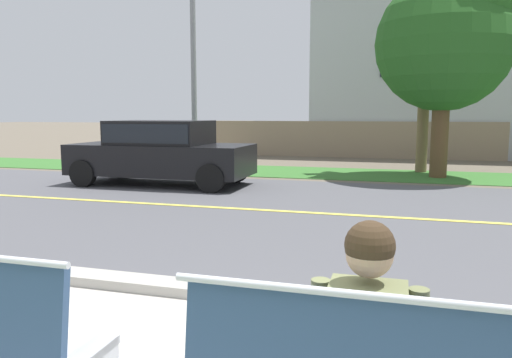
{
  "coord_description": "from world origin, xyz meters",
  "views": [
    {
      "loc": [
        1.23,
        -1.82,
        1.72
      ],
      "look_at": [
        -0.28,
        3.35,
        1.0
      ],
      "focal_mm": 34.71,
      "sensor_mm": 36.0,
      "label": 1
    }
  ],
  "objects_px": {
    "streetlamp": "(196,38)",
    "shade_tree_far_left": "(450,32)",
    "car_black_near": "(161,149)",
    "seated_person_olive": "(368,337)"
  },
  "relations": [
    {
      "from": "streetlamp",
      "to": "shade_tree_far_left",
      "type": "height_order",
      "value": "streetlamp"
    },
    {
      "from": "car_black_near",
      "to": "shade_tree_far_left",
      "type": "relative_size",
      "value": 0.74
    },
    {
      "from": "streetlamp",
      "to": "shade_tree_far_left",
      "type": "distance_m",
      "value": 7.01
    },
    {
      "from": "shade_tree_far_left",
      "to": "seated_person_olive",
      "type": "bearing_deg",
      "value": -95.99
    },
    {
      "from": "streetlamp",
      "to": "shade_tree_far_left",
      "type": "relative_size",
      "value": 1.18
    },
    {
      "from": "car_black_near",
      "to": "shade_tree_far_left",
      "type": "xyz_separation_m",
      "value": [
        6.61,
        3.19,
        2.91
      ]
    },
    {
      "from": "car_black_near",
      "to": "shade_tree_far_left",
      "type": "distance_m",
      "value": 7.89
    },
    {
      "from": "seated_person_olive",
      "to": "streetlamp",
      "type": "height_order",
      "value": "streetlamp"
    },
    {
      "from": "streetlamp",
      "to": "seated_person_olive",
      "type": "bearing_deg",
      "value": -63.53
    },
    {
      "from": "seated_person_olive",
      "to": "shade_tree_far_left",
      "type": "height_order",
      "value": "shade_tree_far_left"
    }
  ]
}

